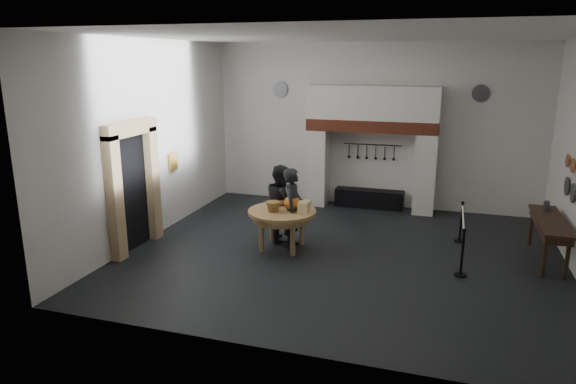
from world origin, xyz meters
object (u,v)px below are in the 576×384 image
(barrier_post_near, at_px, (462,254))
(barrier_post_far, at_px, (461,223))
(visitor_far, at_px, (281,203))
(side_table, at_px, (550,221))
(visitor_near, at_px, (293,208))
(work_table, at_px, (282,212))
(iron_range, at_px, (369,199))

(barrier_post_near, distance_m, barrier_post_far, 2.00)
(visitor_far, xyz_separation_m, side_table, (5.63, 0.41, -0.01))
(visitor_near, xyz_separation_m, side_table, (5.23, 0.81, -0.03))
(visitor_near, relative_size, barrier_post_far, 1.99)
(side_table, bearing_deg, work_table, -170.09)
(barrier_post_far, bearing_deg, barrier_post_near, -90.00)
(visitor_near, bearing_deg, visitor_far, 40.98)
(visitor_far, bearing_deg, barrier_post_far, -101.68)
(visitor_near, relative_size, visitor_far, 1.02)
(barrier_post_far, bearing_deg, iron_range, 137.86)
(work_table, relative_size, visitor_near, 0.83)
(visitor_near, bearing_deg, side_table, -85.20)
(work_table, distance_m, barrier_post_far, 4.10)
(visitor_near, bearing_deg, barrier_post_near, -102.35)
(work_table, xyz_separation_m, visitor_far, (-0.19, 0.54, 0.04))
(iron_range, relative_size, side_table, 0.86)
(work_table, height_order, barrier_post_near, barrier_post_near)
(work_table, height_order, side_table, side_table)
(iron_range, height_order, barrier_post_far, barrier_post_far)
(visitor_near, distance_m, barrier_post_far, 3.87)
(work_table, bearing_deg, iron_range, 70.58)
(visitor_near, bearing_deg, work_table, 119.70)
(side_table, distance_m, barrier_post_far, 1.87)
(visitor_near, height_order, barrier_post_near, visitor_near)
(iron_range, xyz_separation_m, visitor_near, (-1.13, -3.66, 0.65))
(visitor_near, height_order, barrier_post_far, visitor_near)
(iron_range, height_order, side_table, side_table)
(visitor_near, height_order, visitor_far, visitor_near)
(visitor_far, xyz_separation_m, barrier_post_far, (3.94, 1.08, -0.43))
(side_table, bearing_deg, visitor_near, -171.18)
(work_table, xyz_separation_m, barrier_post_near, (3.75, -0.38, -0.39))
(barrier_post_near, bearing_deg, visitor_near, 171.67)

